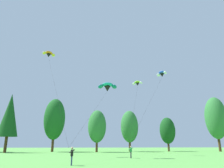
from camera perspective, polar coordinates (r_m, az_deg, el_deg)
The scene contains 12 objects.
treeline_tree_c at distance 57.02m, azimuth -26.22°, elevation -7.58°, with size 4.68×4.68×14.02m.
treeline_tree_d at distance 58.47m, azimuth -15.46°, elevation -9.22°, with size 5.53×5.53×13.83m.
treeline_tree_e at distance 54.34m, azimuth -4.11°, elevation -11.48°, with size 4.61×4.61×10.40m.
treeline_tree_f at distance 58.21m, azimuth 4.80°, elevation -11.51°, with size 4.73×4.73×10.84m.
treeline_tree_g at distance 61.84m, azimuth 14.94°, elevation -12.22°, with size 4.29×4.29×9.21m.
treeline_tree_h at distance 65.99m, azimuth 26.55°, elevation -8.29°, with size 5.82×5.82×14.89m.
kite_flyer_near at distance 21.41m, azimuth -10.93°, elevation -18.40°, with size 0.60×0.64×1.69m.
kite_flyer_mid at distance 31.57m, azimuth 5.16°, elevation -17.78°, with size 0.74×0.75×1.69m.
parafoil_kite_high_orange at distance 41.27m, azimuth -16.91°, elevation 7.82°, with size 7.48×16.63×17.22m.
parafoil_kite_mid_blue_white at distance 46.37m, azimuth 13.48°, elevation 2.71°, with size 10.37×11.61×15.66m.
parafoil_kite_far_teal at distance 33.22m, azimuth -1.26°, elevation -0.71°, with size 6.04×11.33×9.85m.
parafoil_kite_low_lime_white at distance 42.11m, azimuth 6.97°, elevation 0.21°, with size 4.54×9.17×12.63m.
Camera 1 is at (-1.97, -2.14, 1.96)m, focal length 33.40 mm.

